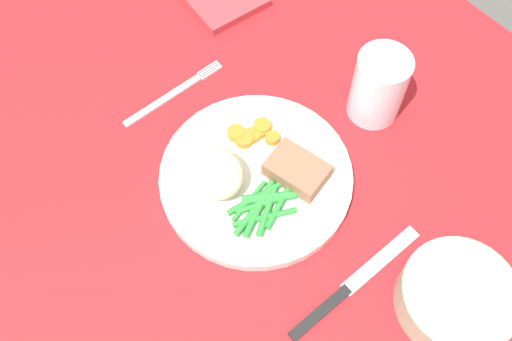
{
  "coord_description": "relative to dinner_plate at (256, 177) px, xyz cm",
  "views": [
    {
      "loc": [
        28.7,
        -23.67,
        69.73
      ],
      "look_at": [
        1.37,
        -0.88,
        4.6
      ],
      "focal_mm": 41.09,
      "sensor_mm": 36.0,
      "label": 1
    }
  ],
  "objects": [
    {
      "name": "mashed_potatoes",
      "position": [
        -2.25,
        -4.49,
        3.17
      ],
      "size": [
        7.4,
        6.69,
        4.75
      ],
      "primitive_type": "ellipsoid",
      "color": "beige",
      "rests_on": "dinner_plate"
    },
    {
      "name": "knife",
      "position": [
        18.23,
        -0.29,
        -0.6
      ],
      "size": [
        1.7,
        20.5,
        0.64
      ],
      "rotation": [
        0.0,
        0.0,
        -0.07
      ],
      "color": "black",
      "rests_on": "dining_table"
    },
    {
      "name": "green_beans",
      "position": [
        4.14,
        -2.27,
        1.22
      ],
      "size": [
        6.21,
        10.51,
        0.9
      ],
      "color": "#2D8C38",
      "rests_on": "dinner_plate"
    },
    {
      "name": "dinner_plate",
      "position": [
        0.0,
        0.0,
        0.0
      ],
      "size": [
        24.97,
        24.97,
        1.6
      ],
      "primitive_type": "cylinder",
      "color": "white",
      "rests_on": "dining_table"
    },
    {
      "name": "water_glass",
      "position": [
        1.75,
        19.63,
        3.64
      ],
      "size": [
        7.15,
        7.15,
        10.46
      ],
      "color": "silver",
      "rests_on": "dining_table"
    },
    {
      "name": "meat_portion",
      "position": [
        3.37,
        3.93,
        2.02
      ],
      "size": [
        8.49,
        6.87,
        2.45
      ],
      "primitive_type": "cube",
      "rotation": [
        0.0,
        0.0,
        0.25
      ],
      "color": "#936047",
      "rests_on": "dinner_plate"
    },
    {
      "name": "carrot_slices",
      "position": [
        -4.77,
        3.34,
        1.31
      ],
      "size": [
        5.78,
        5.74,
        1.14
      ],
      "color": "orange",
      "rests_on": "dinner_plate"
    },
    {
      "name": "salad_bowl",
      "position": [
        27.18,
        7.01,
        1.81
      ],
      "size": [
        13.27,
        13.27,
        4.62
      ],
      "color": "#99B28C",
      "rests_on": "dining_table"
    },
    {
      "name": "dining_table",
      "position": [
        -1.37,
        0.88,
        -1.8
      ],
      "size": [
        120.0,
        90.0,
        2.0
      ],
      "color": "red",
      "rests_on": "ground"
    },
    {
      "name": "fork",
      "position": [
        -18.04,
        -0.26,
        -0.6
      ],
      "size": [
        1.44,
        16.6,
        0.4
      ],
      "rotation": [
        0.0,
        0.0,
        -0.0
      ],
      "color": "silver",
      "rests_on": "dining_table"
    }
  ]
}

